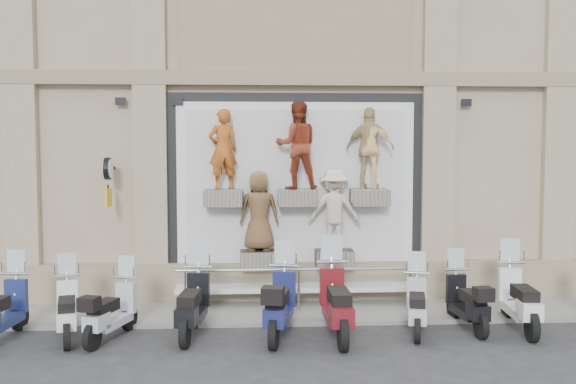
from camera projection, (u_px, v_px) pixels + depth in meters
name	position (u px, v px, depth m)	size (l,w,h in m)	color
ground	(307.00, 343.00, 11.12)	(90.00, 90.00, 0.00)	#2C2C2F
sidewalk	(298.00, 310.00, 13.21)	(16.00, 2.20, 0.08)	gray
building	(286.00, 52.00, 17.66)	(14.00, 8.60, 12.00)	tan
shop_vitrine	(301.00, 191.00, 13.68)	(5.60, 0.83, 4.30)	black
guard_rail	(299.00, 291.00, 13.08)	(5.06, 0.10, 0.93)	#9EA0A5
clock_sign_bracket	(108.00, 176.00, 13.16)	(0.10, 0.80, 1.02)	black
scooter_a	(1.00, 299.00, 11.14)	(0.55, 1.88, 1.52)	navy
scooter_b	(67.00, 299.00, 11.30)	(0.52, 1.78, 1.45)	white
scooter_c	(111.00, 300.00, 11.25)	(0.51, 1.73, 1.41)	#AFB2BD
scooter_d	(193.00, 292.00, 11.47)	(0.57, 1.97, 1.60)	black
scooter_e	(280.00, 292.00, 11.40)	(0.59, 2.03, 1.65)	navy
scooter_f	(337.00, 289.00, 11.36)	(0.63, 2.15, 1.75)	#5F1016
scooter_g	(417.00, 295.00, 11.67)	(0.51, 1.74, 1.41)	#B0B2B7
scooter_h	(467.00, 291.00, 11.91)	(0.51, 1.76, 1.43)	black
scooter_i	(520.00, 287.00, 11.83)	(0.58, 2.00, 1.62)	white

